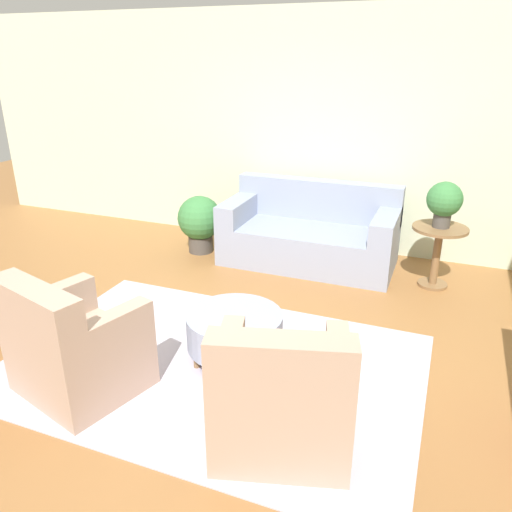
{
  "coord_description": "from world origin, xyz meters",
  "views": [
    {
      "loc": [
        1.53,
        -2.95,
        2.28
      ],
      "look_at": [
        0.15,
        0.55,
        0.75
      ],
      "focal_mm": 35.0,
      "sensor_mm": 36.0,
      "label": 1
    }
  ],
  "objects_px": {
    "armchair_right": "(281,400)",
    "potted_plant_on_side_table": "(444,201)",
    "armchair_left": "(73,348)",
    "couch": "(310,235)",
    "side_table": "(438,246)",
    "potted_plant_floor": "(200,221)",
    "ottoman_table": "(235,330)"
  },
  "relations": [
    {
      "from": "potted_plant_on_side_table",
      "to": "potted_plant_floor",
      "type": "distance_m",
      "value": 2.79
    },
    {
      "from": "couch",
      "to": "side_table",
      "type": "relative_size",
      "value": 2.99
    },
    {
      "from": "ottoman_table",
      "to": "couch",
      "type": "bearing_deg",
      "value": 90.28
    },
    {
      "from": "armchair_right",
      "to": "potted_plant_on_side_table",
      "type": "relative_size",
      "value": 2.1
    },
    {
      "from": "armchair_right",
      "to": "potted_plant_on_side_table",
      "type": "xyz_separation_m",
      "value": [
        0.74,
        2.81,
        0.57
      ]
    },
    {
      "from": "armchair_left",
      "to": "side_table",
      "type": "height_order",
      "value": "armchair_left"
    },
    {
      "from": "potted_plant_floor",
      "to": "armchair_left",
      "type": "bearing_deg",
      "value": -80.88
    },
    {
      "from": "armchair_right",
      "to": "side_table",
      "type": "relative_size",
      "value": 1.5
    },
    {
      "from": "armchair_right",
      "to": "couch",
      "type": "bearing_deg",
      "value": 102.56
    },
    {
      "from": "ottoman_table",
      "to": "armchair_right",
      "type": "bearing_deg",
      "value": -50.26
    },
    {
      "from": "side_table",
      "to": "ottoman_table",
      "type": "bearing_deg",
      "value": -124.53
    },
    {
      "from": "ottoman_table",
      "to": "potted_plant_on_side_table",
      "type": "relative_size",
      "value": 1.63
    },
    {
      "from": "armchair_right",
      "to": "potted_plant_floor",
      "type": "relative_size",
      "value": 1.4
    },
    {
      "from": "armchair_left",
      "to": "armchair_right",
      "type": "bearing_deg",
      "value": 0.0
    },
    {
      "from": "couch",
      "to": "side_table",
      "type": "height_order",
      "value": "couch"
    },
    {
      "from": "armchair_left",
      "to": "ottoman_table",
      "type": "xyz_separation_m",
      "value": [
        0.9,
        0.78,
        -0.09
      ]
    },
    {
      "from": "armchair_left",
      "to": "armchair_right",
      "type": "distance_m",
      "value": 1.55
    },
    {
      "from": "armchair_right",
      "to": "potted_plant_on_side_table",
      "type": "distance_m",
      "value": 2.96
    },
    {
      "from": "armchair_right",
      "to": "potted_plant_on_side_table",
      "type": "height_order",
      "value": "potted_plant_on_side_table"
    },
    {
      "from": "couch",
      "to": "armchair_right",
      "type": "xyz_separation_m",
      "value": [
        0.66,
        -2.97,
        0.03
      ]
    },
    {
      "from": "side_table",
      "to": "armchair_right",
      "type": "bearing_deg",
      "value": -104.77
    },
    {
      "from": "armchair_left",
      "to": "potted_plant_on_side_table",
      "type": "xyz_separation_m",
      "value": [
        2.29,
        2.81,
        0.57
      ]
    },
    {
      "from": "couch",
      "to": "potted_plant_floor",
      "type": "height_order",
      "value": "couch"
    },
    {
      "from": "couch",
      "to": "armchair_right",
      "type": "bearing_deg",
      "value": -77.44
    },
    {
      "from": "couch",
      "to": "side_table",
      "type": "bearing_deg",
      "value": -6.72
    },
    {
      "from": "side_table",
      "to": "potted_plant_on_side_table",
      "type": "bearing_deg",
      "value": 63.43
    },
    {
      "from": "couch",
      "to": "armchair_right",
      "type": "height_order",
      "value": "same"
    },
    {
      "from": "armchair_right",
      "to": "potted_plant_on_side_table",
      "type": "bearing_deg",
      "value": 75.23
    },
    {
      "from": "potted_plant_floor",
      "to": "potted_plant_on_side_table",
      "type": "bearing_deg",
      "value": 0.3
    },
    {
      "from": "potted_plant_floor",
      "to": "side_table",
      "type": "bearing_deg",
      "value": 0.3
    },
    {
      "from": "ottoman_table",
      "to": "potted_plant_on_side_table",
      "type": "distance_m",
      "value": 2.54
    },
    {
      "from": "potted_plant_on_side_table",
      "to": "side_table",
      "type": "bearing_deg",
      "value": -116.57
    }
  ]
}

